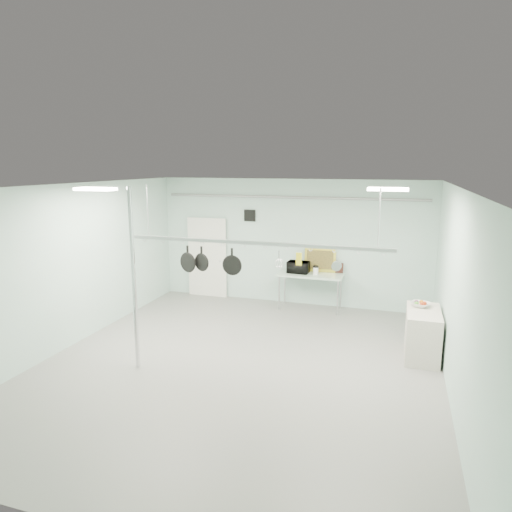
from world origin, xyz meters
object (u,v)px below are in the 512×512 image
(coffee_canister, at_px, (316,271))
(skillet_right, at_px, (232,262))
(microwave, at_px, (298,267))
(skillet_left, at_px, (188,259))
(skillet_mid, at_px, (202,259))
(fruit_bowl, at_px, (420,304))
(prep_table, at_px, (310,277))
(side_cabinet, at_px, (422,334))
(pot_rack, at_px, (254,241))
(chrome_pole, at_px, (134,280))

(coffee_canister, distance_m, skillet_right, 3.51)
(coffee_canister, bearing_deg, microwave, 175.19)
(microwave, distance_m, coffee_canister, 0.44)
(skillet_left, bearing_deg, skillet_mid, 19.02)
(fruit_bowl, bearing_deg, skillet_left, -162.24)
(prep_table, relative_size, skillet_left, 3.25)
(side_cabinet, relative_size, coffee_canister, 6.69)
(prep_table, height_order, fruit_bowl, fruit_bowl)
(pot_rack, relative_size, coffee_canister, 26.75)
(chrome_pole, relative_size, skillet_left, 6.50)
(side_cabinet, distance_m, skillet_left, 4.61)
(pot_rack, xyz_separation_m, microwave, (0.09, 3.31, -1.18))
(side_cabinet, bearing_deg, chrome_pole, -157.59)
(coffee_canister, distance_m, fruit_bowl, 3.04)
(chrome_pole, xyz_separation_m, fruit_bowl, (4.78, 2.24, -0.66))
(chrome_pole, height_order, skillet_mid, chrome_pole)
(chrome_pole, xyz_separation_m, skillet_right, (1.48, 0.90, 0.24))
(fruit_bowl, bearing_deg, skillet_mid, -161.05)
(microwave, height_order, coffee_canister, microwave)
(microwave, xyz_separation_m, skillet_mid, (-1.11, -3.31, 0.80))
(pot_rack, distance_m, fruit_bowl, 3.43)
(chrome_pole, distance_m, pot_rack, 2.19)
(fruit_bowl, xyz_separation_m, skillet_mid, (-3.90, -1.34, 0.91))
(chrome_pole, xyz_separation_m, pot_rack, (1.90, 0.90, 0.63))
(microwave, relative_size, skillet_mid, 1.10)
(side_cabinet, bearing_deg, skillet_mid, -164.52)
(coffee_canister, height_order, skillet_mid, skillet_mid)
(coffee_canister, bearing_deg, skillet_mid, -115.37)
(prep_table, relative_size, skillet_mid, 3.37)
(skillet_right, bearing_deg, pot_rack, 0.95)
(side_cabinet, bearing_deg, pot_rack, -159.55)
(prep_table, relative_size, microwave, 3.07)
(pot_rack, distance_m, coffee_canister, 3.54)
(coffee_canister, height_order, skillet_left, skillet_left)
(side_cabinet, distance_m, coffee_canister, 3.30)
(skillet_left, bearing_deg, pot_rack, 19.02)
(prep_table, bearing_deg, microwave, 178.68)
(prep_table, distance_m, skillet_left, 3.85)
(chrome_pole, bearing_deg, pot_rack, 25.35)
(side_cabinet, distance_m, skillet_right, 3.81)
(prep_table, bearing_deg, skillet_left, -117.29)
(prep_table, xyz_separation_m, coffee_canister, (0.13, -0.03, 0.16))
(pot_rack, bearing_deg, prep_table, 83.09)
(chrome_pole, distance_m, microwave, 4.69)
(microwave, height_order, skillet_right, skillet_right)
(microwave, distance_m, fruit_bowl, 3.42)
(prep_table, height_order, skillet_mid, skillet_mid)
(fruit_bowl, xyz_separation_m, skillet_right, (-3.31, -1.34, 0.90))
(side_cabinet, bearing_deg, skillet_right, -161.95)
(microwave, bearing_deg, skillet_right, 84.97)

